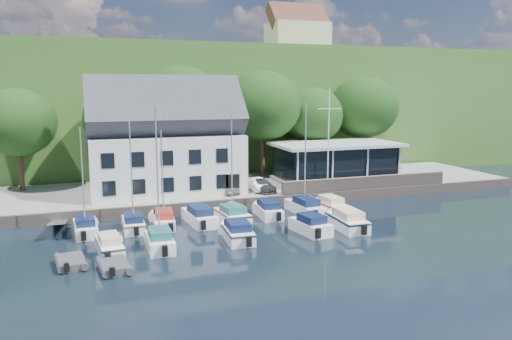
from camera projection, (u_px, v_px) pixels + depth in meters
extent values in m
plane|color=black|center=(303.00, 244.00, 35.31)|extent=(180.00, 180.00, 0.00)
cube|color=gray|center=(233.00, 189.00, 51.55)|extent=(60.00, 13.00, 1.00)
cube|color=#706259|center=(253.00, 203.00, 45.49)|extent=(60.00, 0.30, 1.00)
cube|color=#355520|center=(165.00, 103.00, 91.84)|extent=(160.00, 75.00, 16.00)
cube|color=#5F6B35|center=(197.00, 61.00, 100.52)|extent=(50.00, 30.00, 0.30)
cube|color=#706259|center=(366.00, 182.00, 49.52)|extent=(18.00, 0.50, 1.20)
imported|color=#AEAEB3|center=(224.00, 186.00, 47.33)|extent=(2.67, 4.04, 1.28)
imported|color=silver|center=(256.00, 184.00, 48.51)|extent=(1.47, 3.80, 1.23)
imported|color=#313237|center=(261.00, 185.00, 48.19)|extent=(2.12, 4.25, 1.19)
imported|color=#315996|center=(304.00, 181.00, 49.98)|extent=(1.56, 3.57, 1.20)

